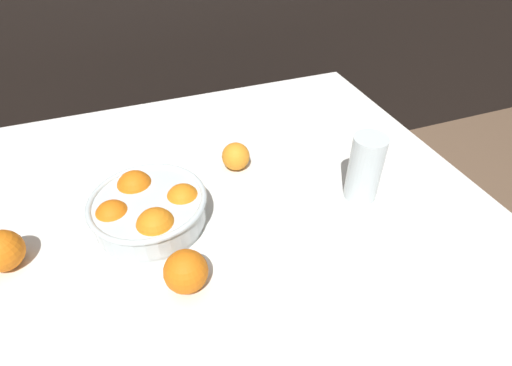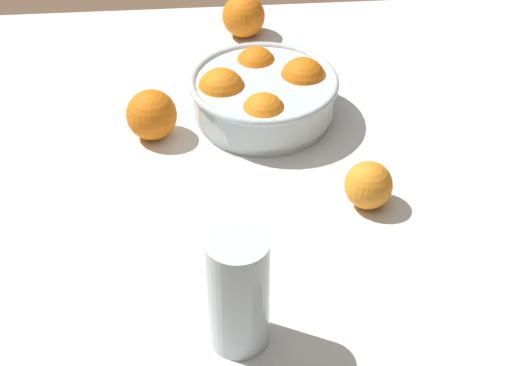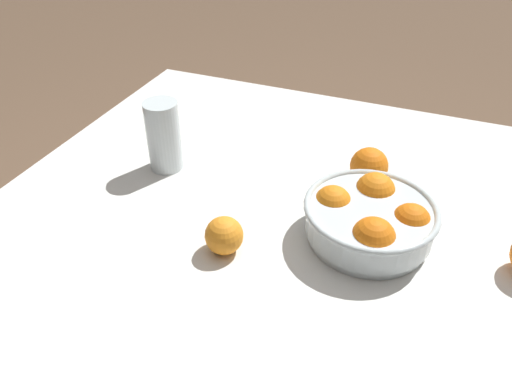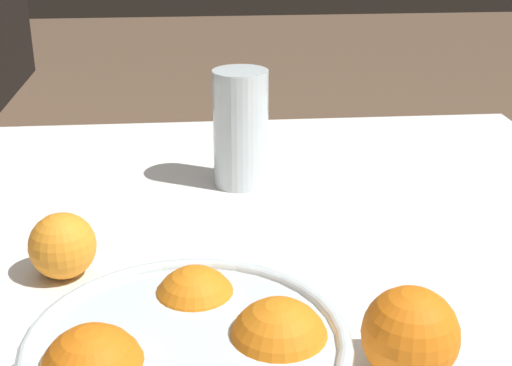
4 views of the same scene
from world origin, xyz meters
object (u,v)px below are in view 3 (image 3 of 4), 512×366
at_px(orange_loose_front, 369,166).
at_px(orange_loose_aside, 224,235).
at_px(fruit_bowl, 370,218).
at_px(juice_glass, 164,140).

distance_m(orange_loose_front, orange_loose_aside, 0.36).
bearing_deg(fruit_bowl, juice_glass, -8.55).
distance_m(juice_glass, orange_loose_front, 0.44).
distance_m(fruit_bowl, juice_glass, 0.47).
height_order(fruit_bowl, orange_loose_aside, fruit_bowl).
xyz_separation_m(orange_loose_front, orange_loose_aside, (0.19, 0.31, -0.01)).
relative_size(fruit_bowl, orange_loose_front, 3.01).
distance_m(fruit_bowl, orange_loose_front, 0.18).
height_order(fruit_bowl, juice_glass, juice_glass).
bearing_deg(fruit_bowl, orange_loose_front, -78.24).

